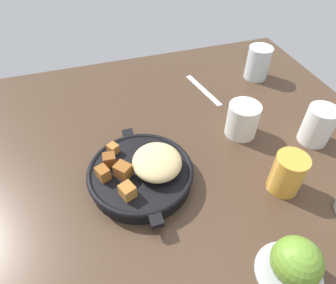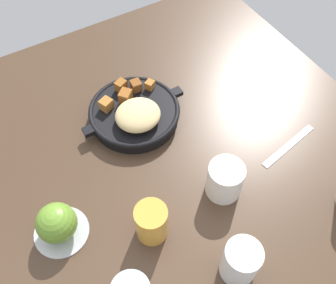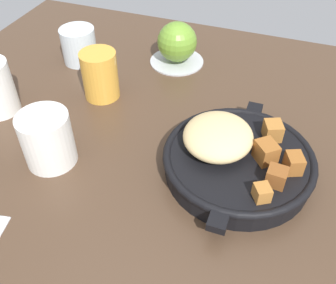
{
  "view_description": "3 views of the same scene",
  "coord_description": "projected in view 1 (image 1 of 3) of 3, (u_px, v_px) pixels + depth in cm",
  "views": [
    {
      "loc": [
        42.44,
        -18.12,
        49.74
      ],
      "look_at": [
        -1.95,
        -3.99,
        4.02
      ],
      "focal_mm": 31.52,
      "sensor_mm": 36.0,
      "label": 1
    },
    {
      "loc": [
        26.34,
        42.95,
        73.21
      ],
      "look_at": [
        1.88,
        1.39,
        4.79
      ],
      "focal_mm": 40.82,
      "sensor_mm": 36.0,
      "label": 2
    },
    {
      "loc": [
        -36.54,
        -15.56,
        42.0
      ],
      "look_at": [
        -0.07,
        -2.23,
        6.12
      ],
      "focal_mm": 41.15,
      "sensor_mm": 36.0,
      "label": 3
    }
  ],
  "objects": [
    {
      "name": "cast_iron_skillet",
      "position": [
        143.0,
        172.0,
        0.61
      ],
      "size": [
        26.22,
        21.93,
        7.48
      ],
      "color": "black",
      "rests_on": "ground_plane"
    },
    {
      "name": "red_apple",
      "position": [
        296.0,
        262.0,
        0.46
      ],
      "size": [
        7.95,
        7.95,
        7.95
      ],
      "primitive_type": "sphere",
      "color": "olive",
      "rests_on": "saucer_plate"
    },
    {
      "name": "white_creamer_pitcher",
      "position": [
        318.0,
        125.0,
        0.68
      ],
      "size": [
        6.79,
        6.79,
        9.34
      ],
      "primitive_type": "cylinder",
      "color": "white",
      "rests_on": "ground_plane"
    },
    {
      "name": "saucer_plate",
      "position": [
        289.0,
        273.0,
        0.49
      ],
      "size": [
        11.05,
        11.05,
        0.6
      ],
      "primitive_type": "cylinder",
      "color": "#B7BABF",
      "rests_on": "ground_plane"
    },
    {
      "name": "butter_knife",
      "position": [
        203.0,
        90.0,
        0.86
      ],
      "size": [
        17.12,
        4.71,
        0.36
      ],
      "primitive_type": "cube",
      "rotation": [
        0.0,
        0.0,
        0.18
      ],
      "color": "silver",
      "rests_on": "ground_plane"
    },
    {
      "name": "juice_glass_amber",
      "position": [
        288.0,
        173.0,
        0.58
      ],
      "size": [
        6.42,
        6.42,
        8.74
      ],
      "primitive_type": "cylinder",
      "color": "gold",
      "rests_on": "ground_plane"
    },
    {
      "name": "ceramic_mug_white",
      "position": [
        243.0,
        120.0,
        0.7
      ],
      "size": [
        7.54,
        7.54,
        8.37
      ],
      "primitive_type": "cylinder",
      "color": "silver",
      "rests_on": "ground_plane"
    },
    {
      "name": "ground_plane",
      "position": [
        187.0,
        160.0,
        0.68
      ],
      "size": [
        96.3,
        100.26,
        2.4
      ],
      "primitive_type": "cube",
      "color": "#473323"
    },
    {
      "name": "water_glass_tall",
      "position": [
        258.0,
        63.0,
        0.88
      ],
      "size": [
        7.0,
        7.0,
        9.7
      ],
      "primitive_type": "cylinder",
      "color": "silver",
      "rests_on": "ground_plane"
    }
  ]
}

